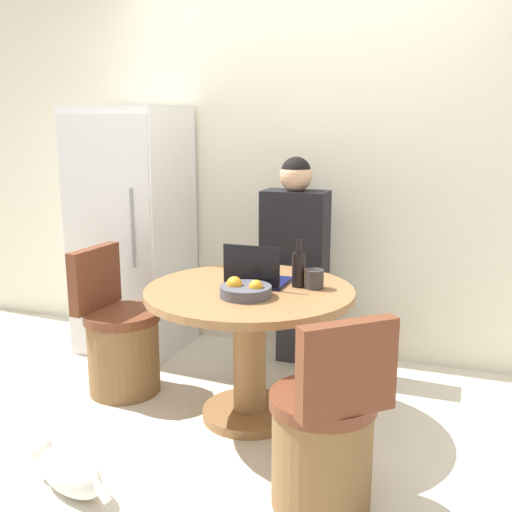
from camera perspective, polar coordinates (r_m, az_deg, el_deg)
ground_plane at (r=3.14m, az=-3.13°, el=-17.16°), size 12.00×12.00×0.00m
wall_back at (r=4.04m, az=4.42°, el=8.91°), size 7.00×0.06×2.60m
refrigerator at (r=4.20m, az=-11.68°, el=2.35°), size 0.68×0.65×1.66m
dining_table at (r=3.16m, az=-0.63°, el=-6.80°), size 1.09×1.09×0.72m
chair_near_right_corner at (r=2.56m, az=6.51°, el=-17.13°), size 0.51×0.51×0.86m
chair_left_side at (r=3.63m, az=-12.77°, el=-8.12°), size 0.44×0.44×0.86m
person_seated at (r=3.79m, az=3.90°, el=0.15°), size 0.40×0.37×1.36m
laptop at (r=3.15m, az=0.06°, el=-1.94°), size 0.30×0.24×0.23m
fruit_bowl at (r=2.94m, az=-1.04°, el=-3.28°), size 0.26×0.26×0.10m
coffee_cup at (r=3.09m, az=5.58°, el=-2.20°), size 0.10×0.10×0.10m
bottle at (r=3.11m, az=4.07°, el=-1.19°), size 0.07×0.07×0.25m
cat at (r=2.85m, az=-17.54°, el=-18.92°), size 0.52×0.27×0.19m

